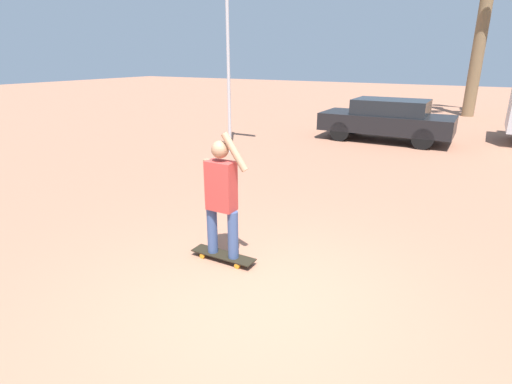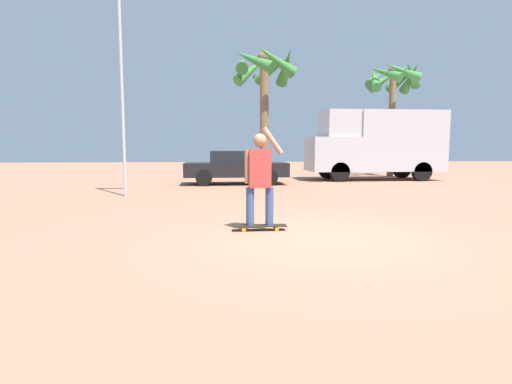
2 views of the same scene
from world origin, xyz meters
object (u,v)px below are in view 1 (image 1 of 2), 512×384
person_skateboarder (221,193)px  parked_car_black (387,119)px  flagpole (230,8)px  skateboard (223,255)px

person_skateboarder → parked_car_black: size_ratio=0.41×
flagpole → skateboard: bearing=-58.4°
person_skateboarder → skateboard: bearing=0.0°
parked_car_black → person_skateboarder: bearing=-90.4°
person_skateboarder → parked_car_black: bearing=89.6°
person_skateboarder → flagpole: flagpole is taller
parked_car_black → skateboard: bearing=-90.4°
parked_car_black → flagpole: (-3.47, -3.92, 3.12)m
flagpole → parked_car_black: bearing=48.4°
skateboard → person_skateboarder: person_skateboarder is taller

